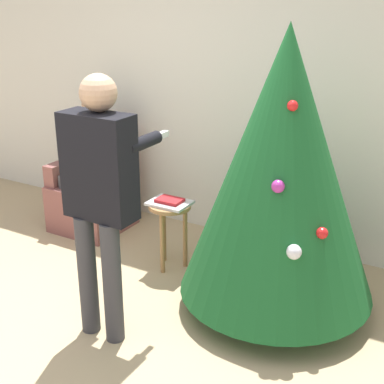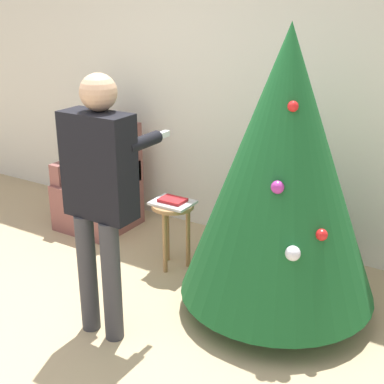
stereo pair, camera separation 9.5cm
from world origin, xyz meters
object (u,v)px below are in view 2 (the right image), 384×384
Objects in this scene: person_standing at (100,186)px; person_seated at (96,156)px; christmas_tree at (283,168)px; armchair at (100,190)px; side_stool at (173,218)px.

person_seated is at bearing 132.80° from person_standing.
christmas_tree is 2.15m from armchair.
armchair is 0.34m from person_seated.
christmas_tree is at bearing 44.18° from person_standing.
person_standing is (-0.84, -0.81, -0.03)m from christmas_tree.
armchair is 1.10m from side_stool.
side_stool is at bearing -16.21° from person_seated.
armchair reaches higher than side_stool.
person_seated is 2.32× the size of side_stool.
christmas_tree reaches higher than armchair.
person_standing is (1.15, -1.27, 0.66)m from armchair.
armchair is at bearing 167.03° from christmas_tree.
person_standing is (1.15, -1.24, 0.31)m from person_seated.
person_standing is at bearing -47.77° from armchair.
christmas_tree is 1.54× the size of person_seated.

